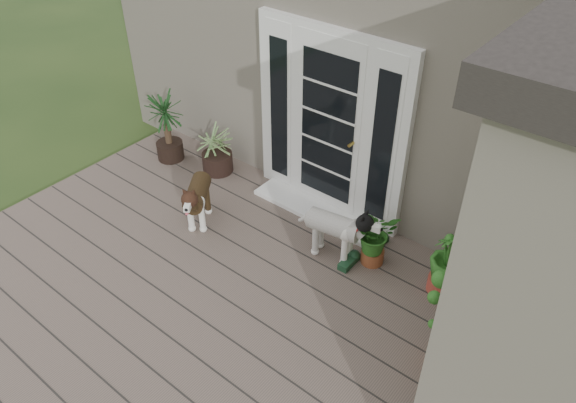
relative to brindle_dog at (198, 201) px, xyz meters
The scene contains 14 objects.
deck 1.56m from the brindle_dog, 42.05° to the right, with size 6.20×4.60×0.12m, color #6B5B4C.
house_main 3.61m from the brindle_dog, 70.79° to the left, with size 7.40×4.00×3.10m, color #665E54.
door_unit 1.69m from the brindle_dog, 51.94° to the left, with size 1.90×0.14×2.15m, color white.
door_step 1.38m from the brindle_dog, 46.71° to the left, with size 1.60×0.40×0.05m, color white.
brindle_dog is the anchor object (origin of this frame).
white_dog 1.59m from the brindle_dog, 17.77° to the left, with size 0.32×0.74×0.62m, color white, non-canonical shape.
spider_plant 1.05m from the brindle_dog, 123.51° to the left, with size 0.65×0.65×0.70m, color #ACBD74, non-canonical shape.
yucca 1.47m from the brindle_dog, 151.59° to the left, with size 0.66×0.66×0.96m, color black, non-canonical shape.
herb_a 2.01m from the brindle_dog, 19.44° to the left, with size 0.45×0.45×0.57m, color #215518.
herb_b 2.95m from the brindle_dog, 18.37° to the left, with size 0.39×0.39×0.58m, color #1E5017.
herb_c 2.76m from the brindle_dog, 15.80° to the left, with size 0.40×0.40×0.63m, color #20611B.
sapling 3.12m from the brindle_dog, ahead, with size 0.50×0.50×1.69m, color #234E16, non-canonical shape.
clog_left 1.81m from the brindle_dog, 15.43° to the left, with size 0.15×0.33×0.10m, color #173A21, non-canonical shape.
clog_right 2.05m from the brindle_dog, 27.46° to the left, with size 0.14×0.30×0.09m, color #143417, non-canonical shape.
Camera 1 is at (2.73, -1.77, 4.14)m, focal length 34.23 mm.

